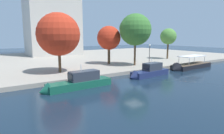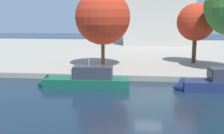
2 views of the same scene
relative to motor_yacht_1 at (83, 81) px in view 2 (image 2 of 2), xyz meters
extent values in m
plane|color=#142333|center=(7.09, -4.15, -0.63)|extent=(220.00, 220.00, 0.00)
cube|color=gray|center=(7.09, 30.95, -0.30)|extent=(120.00, 55.00, 0.67)
cube|color=#14513D|center=(0.47, 0.01, -0.35)|extent=(9.39, 2.57, 1.46)
cone|color=#14513D|center=(-4.59, -0.14, -0.35)|extent=(1.27, 2.20, 2.16)
cube|color=#2D333D|center=(1.16, 0.04, 1.06)|extent=(4.25, 1.95, 1.36)
cube|color=black|center=(-0.47, -0.01, 1.13)|extent=(1.17, 1.74, 0.82)
cylinder|color=silver|center=(0.70, 0.02, 2.25)|extent=(0.08, 0.08, 1.03)
cube|color=navy|center=(14.77, 0.32, -0.32)|extent=(8.38, 2.92, 1.42)
cone|color=navy|center=(10.27, -0.03, -0.32)|extent=(1.37, 2.25, 2.16)
cube|color=black|center=(13.95, 0.26, 1.13)|extent=(1.12, 1.78, 0.82)
cylinder|color=#4C3823|center=(14.43, 13.88, 2.10)|extent=(0.63, 0.63, 4.11)
sphere|color=#B22D19|center=(14.43, 13.88, 6.28)|extent=(5.67, 5.67, 5.67)
sphere|color=#B22D19|center=(13.66, 14.83, 6.00)|extent=(2.93, 2.93, 2.93)
sphere|color=#B22D19|center=(13.94, 14.90, 5.92)|extent=(3.67, 3.67, 3.67)
sphere|color=#38702D|center=(16.78, 8.74, 8.33)|extent=(4.92, 4.92, 4.92)
cylinder|color=#4C3823|center=(0.85, 9.65, 2.06)|extent=(0.50, 0.50, 4.04)
sphere|color=#B22D19|center=(0.85, 9.65, 6.99)|extent=(7.76, 7.76, 7.76)
sphere|color=#B22D19|center=(0.58, 10.72, 7.22)|extent=(4.17, 4.17, 4.17)
sphere|color=#B22D19|center=(1.08, 8.55, 6.58)|extent=(5.19, 5.19, 5.19)
camera|label=1|loc=(-10.24, -24.05, 6.60)|focal=30.02mm
camera|label=2|loc=(6.33, -27.69, 6.81)|focal=42.33mm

